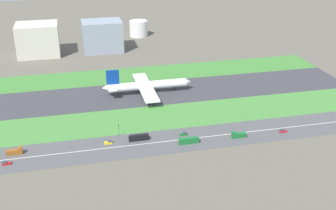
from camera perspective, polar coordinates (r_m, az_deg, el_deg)
name	(u,v)px	position (r m, az deg, el deg)	size (l,w,h in m)	color
ground_plane	(162,92)	(313.03, -0.81, 1.72)	(800.00, 800.00, 0.00)	#5B564C
runway	(162,92)	(313.01, -0.81, 1.73)	(280.00, 46.00, 0.10)	#38383D
grass_median_north	(151,73)	(350.48, -2.28, 4.21)	(280.00, 36.00, 0.10)	#3D7A33
grass_median_south	(176,116)	(276.55, 1.04, -1.42)	(280.00, 36.00, 0.10)	#427F38
highway	(189,139)	(249.08, 2.86, -4.50)	(280.00, 28.00, 0.10)	#4C4C4F
highway_centerline	(189,139)	(249.05, 2.86, -4.49)	(266.00, 0.50, 0.01)	silver
airliner	(146,86)	(308.54, -2.98, 2.60)	(65.00, 56.00, 19.70)	white
bus_0	(139,138)	(246.94, -3.90, -4.33)	(11.60, 2.50, 3.50)	black
car_1	(184,134)	(252.39, 2.10, -3.85)	(4.40, 1.80, 2.00)	#19662D
truck_0	(15,152)	(247.09, -19.67, -5.85)	(8.40, 2.50, 4.00)	brown
bus_1	(189,140)	(243.58, 2.79, -4.73)	(11.60, 2.50, 3.50)	#19662D
car_3	(109,142)	(245.61, -7.89, -4.93)	(4.40, 1.80, 2.00)	yellow
truck_1	(238,135)	(252.74, 9.33, -3.95)	(8.40, 2.50, 4.00)	#19662D
car_0	(283,131)	(264.55, 15.02, -3.34)	(4.40, 1.80, 2.00)	#B2191E
car_2	(6,163)	(239.37, -20.71, -7.24)	(4.40, 1.80, 2.00)	#B2191E
traffic_light	(119,129)	(251.62, -6.57, -3.24)	(0.36, 0.50, 7.20)	#4C4C51
terminal_building	(38,40)	(411.17, -16.90, 8.31)	(37.09, 30.49, 28.92)	beige
hangar_building	(102,36)	(411.45, -8.72, 9.05)	(36.58, 27.38, 28.44)	gray
fuel_tank_west	(138,28)	(461.13, -3.94, 10.12)	(18.85, 18.85, 16.29)	silver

